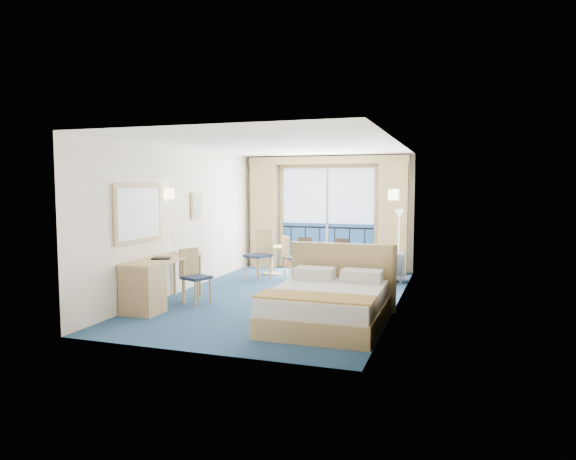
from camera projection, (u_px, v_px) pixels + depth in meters
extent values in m
plane|color=navy|center=(284.00, 297.00, 9.22)|extent=(6.50, 6.50, 0.00)
cube|color=white|center=(328.00, 213.00, 12.18)|extent=(4.00, 0.02, 2.70)
cube|color=white|center=(194.00, 241.00, 6.02)|extent=(4.00, 0.02, 2.70)
cube|color=white|center=(183.00, 220.00, 9.73)|extent=(0.02, 6.50, 2.70)
cube|color=white|center=(399.00, 225.00, 8.47)|extent=(0.02, 6.50, 2.70)
cube|color=white|center=(284.00, 145.00, 8.98)|extent=(4.00, 6.50, 0.02)
cube|color=navy|center=(327.00, 246.00, 12.21)|extent=(2.20, 0.02, 1.08)
cube|color=#BACFF5|center=(328.00, 195.00, 12.11)|extent=(2.20, 0.02, 1.32)
cube|color=#9D4E30|center=(327.00, 265.00, 12.25)|extent=(2.20, 0.02, 0.20)
cube|color=black|center=(327.00, 228.00, 12.17)|extent=(2.20, 0.02, 0.04)
cube|color=tan|center=(328.00, 166.00, 12.04)|extent=(2.36, 0.03, 0.12)
cube|color=tan|center=(282.00, 218.00, 12.51)|extent=(0.06, 0.03, 2.40)
cube|color=tan|center=(376.00, 220.00, 11.79)|extent=(0.06, 0.03, 2.40)
cube|color=silver|center=(327.00, 219.00, 12.15)|extent=(0.05, 0.02, 2.40)
cube|color=#342217|center=(341.00, 253.00, 12.11)|extent=(0.35, 0.02, 0.70)
cube|color=#342217|center=(305.00, 252.00, 12.39)|extent=(0.35, 0.02, 0.70)
cube|color=#342217|center=(325.00, 257.00, 12.24)|extent=(0.30, 0.02, 0.45)
cube|color=black|center=(291.00, 245.00, 12.49)|extent=(0.02, 0.01, 0.90)
cube|color=black|center=(305.00, 245.00, 12.38)|extent=(0.02, 0.01, 0.90)
cube|color=black|center=(320.00, 246.00, 12.27)|extent=(0.03, 0.01, 0.90)
cube|color=black|center=(335.00, 247.00, 12.15)|extent=(0.03, 0.01, 0.90)
cube|color=black|center=(349.00, 247.00, 12.04)|extent=(0.02, 0.01, 0.90)
cube|color=black|center=(365.00, 248.00, 11.93)|extent=(0.02, 0.01, 0.90)
cube|color=tan|center=(264.00, 215.00, 12.50)|extent=(0.65, 0.22, 2.55)
cube|color=tan|center=(393.00, 218.00, 11.52)|extent=(0.65, 0.22, 2.55)
cube|color=tan|center=(327.00, 160.00, 11.92)|extent=(3.80, 0.25, 0.18)
cube|color=tan|center=(138.00, 213.00, 8.28)|extent=(0.04, 1.25, 0.95)
cube|color=silver|center=(139.00, 213.00, 8.28)|extent=(0.01, 1.12, 0.82)
cube|color=tan|center=(196.00, 206.00, 10.12)|extent=(0.03, 0.42, 0.52)
cube|color=gray|center=(197.00, 206.00, 10.12)|extent=(0.01, 0.34, 0.44)
cylinder|color=#FFECB2|center=(169.00, 194.00, 9.10)|extent=(0.18, 0.18, 0.18)
cylinder|color=#FFECB2|center=(394.00, 195.00, 8.31)|extent=(0.18, 0.18, 0.18)
cube|color=tan|center=(327.00, 316.00, 7.31)|extent=(1.56, 1.95, 0.29)
cube|color=silver|center=(327.00, 297.00, 7.28)|extent=(1.50, 1.90, 0.24)
cube|color=gold|center=(315.00, 297.00, 6.67)|extent=(1.54, 0.54, 0.03)
cube|color=silver|center=(315.00, 273.00, 8.05)|extent=(0.61, 0.39, 0.18)
cube|color=silver|center=(362.00, 276.00, 7.82)|extent=(0.61, 0.39, 0.18)
cube|color=tan|center=(342.00, 276.00, 8.24)|extent=(1.71, 0.06, 1.07)
cube|color=tan|center=(382.00, 293.00, 8.38)|extent=(0.38, 0.36, 0.50)
cube|color=beige|center=(381.00, 275.00, 8.40)|extent=(0.19, 0.16, 0.07)
imported|color=#4B4E5B|center=(386.00, 266.00, 10.72)|extent=(0.82, 0.83, 0.63)
cylinder|color=silver|center=(398.00, 280.00, 10.74)|extent=(0.21, 0.21, 0.03)
cylinder|color=silver|center=(399.00, 248.00, 10.68)|extent=(0.02, 0.02, 1.41)
cone|color=#EFE6CB|center=(399.00, 214.00, 10.62)|extent=(0.19, 0.19, 0.17)
cube|color=tan|center=(163.00, 259.00, 8.51)|extent=(0.58, 1.70, 0.04)
cube|color=tan|center=(143.00, 290.00, 7.99)|extent=(0.55, 0.51, 0.75)
cylinder|color=tan|center=(157.00, 280.00, 8.82)|extent=(0.05, 0.05, 0.75)
cylinder|color=tan|center=(183.00, 282.00, 8.66)|extent=(0.05, 0.05, 0.75)
cylinder|color=tan|center=(175.00, 274.00, 9.38)|extent=(0.05, 0.05, 0.75)
cylinder|color=tan|center=(200.00, 276.00, 9.21)|extent=(0.05, 0.05, 0.75)
cube|color=#1F2A48|center=(196.00, 278.00, 8.65)|extent=(0.52, 0.52, 0.05)
cube|color=tan|center=(189.00, 262.00, 8.75)|extent=(0.18, 0.39, 0.48)
cylinder|color=tan|center=(195.00, 294.00, 8.44)|extent=(0.03, 0.03, 0.43)
cylinder|color=tan|center=(210.00, 291.00, 8.69)|extent=(0.03, 0.03, 0.43)
cylinder|color=tan|center=(183.00, 291.00, 8.65)|extent=(0.03, 0.03, 0.43)
cylinder|color=tan|center=(198.00, 288.00, 8.90)|extent=(0.03, 0.03, 0.43)
cube|color=black|center=(161.00, 258.00, 8.40)|extent=(0.35, 0.31, 0.03)
cylinder|color=silver|center=(174.00, 252.00, 9.06)|extent=(0.12, 0.12, 0.02)
cylinder|color=silver|center=(174.00, 241.00, 9.04)|extent=(0.02, 0.02, 0.41)
cone|color=#EFE6CB|center=(173.00, 229.00, 9.03)|extent=(0.11, 0.11, 0.10)
cylinder|color=tan|center=(271.00, 247.00, 11.51)|extent=(0.71, 0.71, 0.04)
cylinder|color=tan|center=(271.00, 261.00, 11.54)|extent=(0.07, 0.07, 0.62)
cylinder|color=tan|center=(271.00, 274.00, 11.57)|extent=(0.39, 0.39, 0.03)
cube|color=#1F2A48|center=(294.00, 258.00, 11.14)|extent=(0.55, 0.55, 0.05)
cube|color=tan|center=(286.00, 247.00, 11.05)|extent=(0.27, 0.32, 0.46)
cylinder|color=tan|center=(303.00, 269.00, 11.07)|extent=(0.03, 0.03, 0.42)
cylinder|color=tan|center=(298.00, 266.00, 11.36)|extent=(0.03, 0.03, 0.42)
cylinder|color=tan|center=(290.00, 269.00, 10.96)|extent=(0.03, 0.03, 0.42)
cylinder|color=tan|center=(285.00, 267.00, 11.25)|extent=(0.03, 0.03, 0.42)
cube|color=#1F2A48|center=(258.00, 256.00, 10.87)|extent=(0.59, 0.59, 0.05)
cube|color=tan|center=(265.00, 241.00, 11.01)|extent=(0.45, 0.20, 0.55)
cylinder|color=tan|center=(246.00, 268.00, 10.86)|extent=(0.04, 0.04, 0.49)
cylinder|color=tan|center=(259.00, 270.00, 10.63)|extent=(0.04, 0.04, 0.49)
cylinder|color=tan|center=(257.00, 266.00, 11.15)|extent=(0.04, 0.04, 0.49)
cylinder|color=tan|center=(270.00, 268.00, 10.92)|extent=(0.04, 0.04, 0.49)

